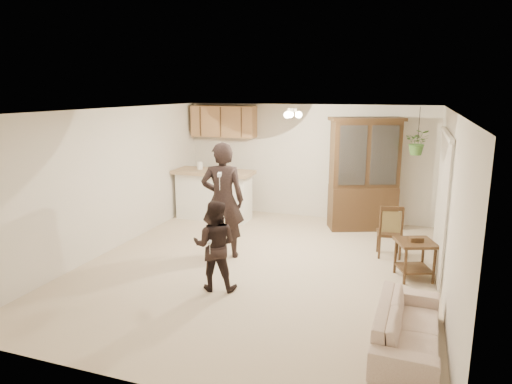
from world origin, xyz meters
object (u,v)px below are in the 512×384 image
(child, at_px, (215,244))
(chair_hutch_left, at_px, (232,207))
(sofa, at_px, (408,317))
(china_hutch, at_px, (364,175))
(side_table, at_px, (414,259))
(chair_bar, at_px, (216,202))
(adult, at_px, (223,205))
(chair_hutch_right, at_px, (389,241))

(child, xyz_separation_m, chair_hutch_left, (-1.11, 3.35, -0.38))
(sofa, bearing_deg, china_hutch, 14.65)
(side_table, height_order, chair_bar, chair_bar)
(china_hutch, relative_size, side_table, 3.27)
(sofa, relative_size, adult, 1.04)
(sofa, xyz_separation_m, chair_bar, (-4.29, 4.43, -0.10))
(china_hutch, relative_size, chair_hutch_left, 2.14)
(adult, relative_size, child, 1.33)
(chair_bar, bearing_deg, china_hutch, 2.07)
(sofa, bearing_deg, chair_hutch_left, 44.54)
(side_table, relative_size, chair_hutch_right, 0.75)
(china_hutch, distance_m, chair_hutch_left, 2.89)
(sofa, height_order, side_table, sofa)
(side_table, bearing_deg, china_hutch, 113.90)
(child, distance_m, chair_hutch_right, 3.18)
(child, height_order, chair_hutch_left, child)
(chair_bar, xyz_separation_m, chair_hutch_right, (3.92, -1.53, -0.01))
(chair_hutch_left, xyz_separation_m, chair_hutch_right, (3.37, -1.15, -0.04))
(chair_bar, relative_size, chair_hutch_right, 1.04)
(adult, height_order, china_hutch, china_hutch)
(adult, bearing_deg, china_hutch, -148.12)
(chair_bar, bearing_deg, sofa, -43.27)
(china_hutch, xyz_separation_m, chair_hutch_left, (-2.75, -0.34, -0.82))
(adult, relative_size, chair_hutch_left, 1.69)
(china_hutch, bearing_deg, child, -135.74)
(chair_hutch_right, bearing_deg, side_table, 106.70)
(side_table, bearing_deg, child, -153.70)
(side_table, xyz_separation_m, chair_hutch_left, (-3.79, 2.02, -0.01))
(china_hutch, height_order, chair_bar, china_hutch)
(child, bearing_deg, adult, -83.63)
(side_table, bearing_deg, chair_bar, 151.10)
(side_table, bearing_deg, chair_hutch_right, 115.75)
(chair_bar, bearing_deg, adult, -60.65)
(sofa, distance_m, chair_hutch_left, 5.52)
(adult, distance_m, child, 1.34)
(china_hutch, bearing_deg, side_table, -87.91)
(chair_bar, bearing_deg, chair_hutch_left, -31.57)
(sofa, distance_m, side_table, 2.04)
(chair_hutch_left, bearing_deg, china_hutch, 59.57)
(chair_hutch_left, bearing_deg, side_table, 24.44)
(chair_bar, height_order, chair_hutch_left, chair_hutch_left)
(chair_hutch_left, distance_m, chair_hutch_right, 3.57)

